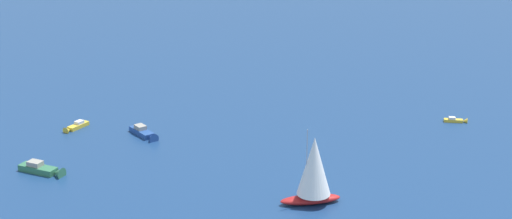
{
  "coord_description": "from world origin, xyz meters",
  "views": [
    {
      "loc": [
        112.25,
        -10.57,
        60.46
      ],
      "look_at": [
        0.0,
        0.0,
        21.07
      ],
      "focal_mm": 55.49,
      "sensor_mm": 36.0,
      "label": 1
    }
  ],
  "objects_px": {
    "motorboat_near_centre": "(44,170)",
    "motorboat_offshore": "(457,120)",
    "motorboat_mid_cluster": "(75,127)",
    "sailboat_far_port": "(314,170)",
    "motorboat_far_stbd": "(145,133)"
  },
  "relations": [
    {
      "from": "sailboat_far_port",
      "to": "motorboat_mid_cluster",
      "type": "relative_size",
      "value": 2.2
    },
    {
      "from": "motorboat_mid_cluster",
      "to": "motorboat_near_centre",
      "type": "bearing_deg",
      "value": -7.38
    },
    {
      "from": "sailboat_far_port",
      "to": "motorboat_offshore",
      "type": "xyz_separation_m",
      "value": [
        -37.28,
        38.33,
        -5.86
      ]
    },
    {
      "from": "motorboat_offshore",
      "to": "motorboat_mid_cluster",
      "type": "relative_size",
      "value": 0.84
    },
    {
      "from": "sailboat_far_port",
      "to": "motorboat_offshore",
      "type": "relative_size",
      "value": 2.62
    },
    {
      "from": "sailboat_far_port",
      "to": "motorboat_far_stbd",
      "type": "relative_size",
      "value": 1.58
    },
    {
      "from": "sailboat_far_port",
      "to": "motorboat_far_stbd",
      "type": "bearing_deg",
      "value": -139.09
    },
    {
      "from": "motorboat_near_centre",
      "to": "motorboat_offshore",
      "type": "relative_size",
      "value": 1.8
    },
    {
      "from": "motorboat_near_centre",
      "to": "motorboat_offshore",
      "type": "height_order",
      "value": "motorboat_near_centre"
    },
    {
      "from": "motorboat_offshore",
      "to": "motorboat_mid_cluster",
      "type": "xyz_separation_m",
      "value": [
        -3.54,
        -83.74,
        0.11
      ]
    },
    {
      "from": "sailboat_far_port",
      "to": "motorboat_mid_cluster",
      "type": "height_order",
      "value": "sailboat_far_port"
    },
    {
      "from": "motorboat_near_centre",
      "to": "motorboat_mid_cluster",
      "type": "xyz_separation_m",
      "value": [
        -23.51,
        3.04,
        -0.23
      ]
    },
    {
      "from": "sailboat_far_port",
      "to": "motorboat_far_stbd",
      "type": "height_order",
      "value": "sailboat_far_port"
    },
    {
      "from": "motorboat_near_centre",
      "to": "motorboat_mid_cluster",
      "type": "bearing_deg",
      "value": 172.62
    },
    {
      "from": "motorboat_mid_cluster",
      "to": "sailboat_far_port",
      "type": "bearing_deg",
      "value": 48.05
    }
  ]
}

